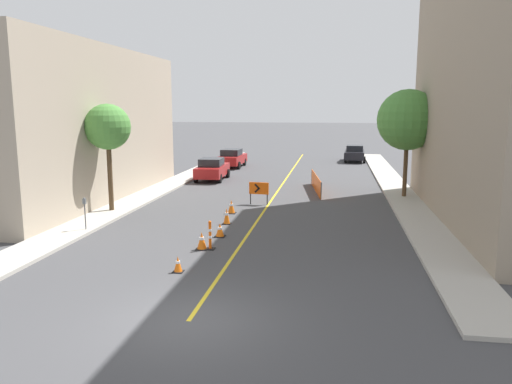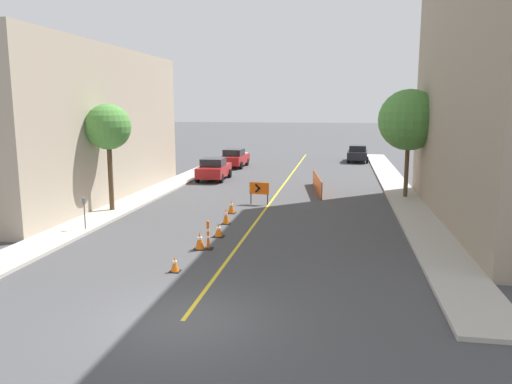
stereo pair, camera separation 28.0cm
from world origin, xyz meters
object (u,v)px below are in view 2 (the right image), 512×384
Objects in this scene: traffic_cone_nearest at (175,264)px; parked_car_curb_near at (214,169)px; delineator_post_front at (208,237)px; street_tree_left_near at (108,128)px; parked_car_curb_mid at (234,158)px; parking_meter_near_curb at (84,207)px; parked_car_curb_far at (358,153)px; traffic_cone_fifth at (231,207)px; arrow_barricade_primary at (259,189)px; traffic_cone_third at (219,230)px; traffic_cone_second at (200,241)px; traffic_cone_fourth at (226,216)px; street_tree_right_near at (409,120)px.

traffic_cone_nearest is 0.12× the size of parked_car_curb_near.
delineator_post_front is 9.34m from street_tree_left_near.
parked_car_curb_mid is 23.28m from parking_meter_near_curb.
parked_car_curb_near and parked_car_curb_far have the same top height.
parked_car_curb_mid reaches higher than traffic_cone_fifth.
delineator_post_front is 0.25× the size of parked_car_curb_mid.
arrow_barricade_primary is at bearing -101.82° from parked_car_curb_far.
traffic_cone_nearest is at bearing -98.37° from parked_car_curb_far.
traffic_cone_third is 0.13× the size of parked_car_curb_mid.
arrow_barricade_primary reaches higher than traffic_cone_second.
parked_car_curb_mid is at bearing 101.09° from traffic_cone_fourth.
street_tree_left_near is at bearing 166.12° from traffic_cone_fourth.
parked_car_curb_near is at bearing 106.67° from traffic_cone_fourth.
traffic_cone_second is 0.98× the size of traffic_cone_fifth.
arrow_barricade_primary is 0.28× the size of parked_car_curb_near.
parked_car_curb_far is (6.42, 29.26, 0.52)m from traffic_cone_third.
traffic_cone_nearest is 34.43m from parked_car_curb_far.
parked_car_curb_near is 0.72× the size of street_tree_right_near.
parking_meter_near_curb is (-1.48, -23.23, 0.29)m from parked_car_curb_mid.
traffic_cone_fifth is at bearing 7.02° from street_tree_left_near.
traffic_cone_fifth is at bearing 41.19° from parking_meter_near_curb.
parking_meter_near_curb is at bearing -144.48° from street_tree_right_near.
delineator_post_front is (0.25, -4.04, 0.10)m from traffic_cone_fourth.
traffic_cone_fifth is at bearing 95.88° from traffic_cone_third.
parked_car_curb_near is 1.00× the size of parked_car_curb_far.
traffic_cone_nearest is 0.12× the size of parked_car_curb_mid.
parking_meter_near_curb is at bearing 141.39° from traffic_cone_nearest.
street_tree_left_near is at bearing -103.31° from parked_car_curb_near.
traffic_cone_second is 6.36m from traffic_cone_fifth.
traffic_cone_fourth is at bearing -75.50° from parked_car_curb_near.
traffic_cone_nearest is at bearing -91.69° from traffic_cone_second.
parking_meter_near_curb reaches higher than traffic_cone_third.
parked_car_curb_near is (-3.81, 19.88, 0.54)m from traffic_cone_nearest.
traffic_cone_fifth is 0.15× the size of parked_car_curb_near.
traffic_cone_nearest is 0.71× the size of traffic_cone_fourth.
traffic_cone_second is 9.22m from street_tree_left_near.
parked_car_curb_far is at bearing 76.24° from traffic_cone_fourth.
traffic_cone_nearest is 20.25m from parked_car_curb_near.
parked_car_curb_far is 28.76m from street_tree_left_near.
parked_car_curb_mid reaches higher than traffic_cone_second.
traffic_cone_fourth is 0.61× the size of arrow_barricade_primary.
parked_car_curb_near is 12.33m from street_tree_left_near.
street_tree_left_near reaches higher than parked_car_curb_near.
parked_car_curb_far reaches higher than traffic_cone_fourth.
parking_meter_near_curb is (-5.44, 4.35, 0.83)m from traffic_cone_nearest.
delineator_post_front is 31.72m from parked_car_curb_far.
traffic_cone_second is 0.54× the size of arrow_barricade_primary.
arrow_barricade_primary reaches higher than traffic_cone_third.
traffic_cone_third is 0.09× the size of street_tree_right_near.
traffic_cone_fifth is at bearing -76.30° from parked_car_curb_mid.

